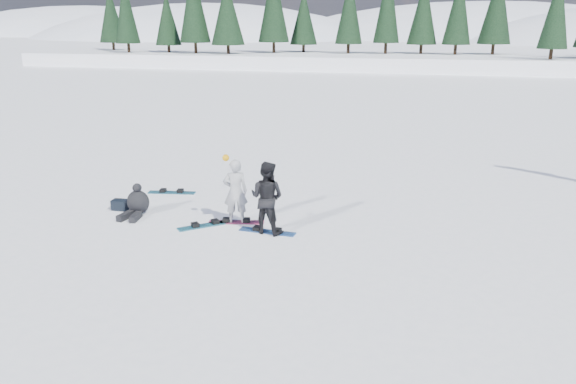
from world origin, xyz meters
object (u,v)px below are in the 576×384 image
object	(u,v)px
snowboarder_man	(267,197)
seated_rider	(137,203)
snowboard_loose_a	(205,225)
snowboarder_woman	(235,191)
gear_bag	(120,205)
snowboard_loose_c	(172,193)

from	to	relation	value
snowboarder_man	seated_rider	xyz separation A→B (m)	(-3.94, 0.47, -0.60)
snowboard_loose_a	snowboarder_woman	bearing A→B (deg)	-9.95
gear_bag	snowboard_loose_a	size ratio (longest dim) A/B	0.30
snowboarder_woman	snowboard_loose_c	distance (m)	3.71
snowboarder_man	seated_rider	world-z (taller)	snowboarder_man
snowboarder_man	gear_bag	world-z (taller)	snowboarder_man
seated_rider	snowboard_loose_a	world-z (taller)	seated_rider
snowboarder_man	seated_rider	bearing A→B (deg)	5.17
snowboarder_woman	gear_bag	size ratio (longest dim) A/B	4.27
snowboarder_woman	snowboard_loose_c	size ratio (longest dim) A/B	1.28
seated_rider	gear_bag	size ratio (longest dim) A/B	2.36
gear_bag	snowboard_loose_c	size ratio (longest dim) A/B	0.30
snowboarder_woman	seated_rider	world-z (taller)	snowboarder_woman
snowboarder_man	snowboard_loose_c	distance (m)	4.80
snowboard_loose_a	seated_rider	bearing A→B (deg)	128.32
seated_rider	snowboard_loose_c	xyz separation A→B (m)	(0.03, 2.15, -0.33)
gear_bag	seated_rider	bearing A→B (deg)	-20.22
snowboard_loose_c	snowboard_loose_a	size ratio (longest dim) A/B	1.00
seated_rider	snowboard_loose_c	bearing A→B (deg)	88.90
seated_rider	snowboard_loose_a	bearing A→B (deg)	-11.04
snowboard_loose_c	snowboarder_man	bearing A→B (deg)	-42.98
snowboard_loose_a	snowboard_loose_c	bearing A→B (deg)	89.38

